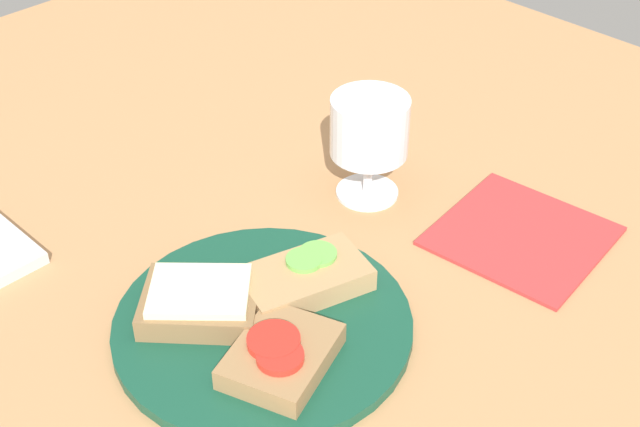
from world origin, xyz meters
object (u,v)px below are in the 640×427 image
at_px(sandwich_with_cucumber, 305,278).
at_px(sandwich_with_tomato, 281,355).
at_px(wine_glass, 369,132).
at_px(plate, 263,325).
at_px(sandwich_with_cheese, 200,301).
at_px(napkin, 521,236).

bearing_deg(sandwich_with_cucumber, sandwich_with_tomato, -146.21).
distance_m(sandwich_with_tomato, wine_glass, 0.27).
height_order(plate, sandwich_with_tomato, sandwich_with_tomato).
height_order(sandwich_with_cucumber, sandwich_with_cheese, sandwich_with_cheese).
xyz_separation_m(plate, sandwich_with_tomato, (-0.02, -0.05, 0.02)).
distance_m(plate, sandwich_with_cucumber, 0.06).
xyz_separation_m(plate, wine_glass, (0.21, 0.07, 0.07)).
distance_m(sandwich_with_cucumber, napkin, 0.23).
relative_size(sandwich_with_tomato, napkin, 0.74).
bearing_deg(wine_glass, sandwich_with_cheese, -173.76).
bearing_deg(plate, sandwich_with_cheese, 124.12).
bearing_deg(sandwich_with_tomato, sandwich_with_cucumber, 33.79).
bearing_deg(sandwich_with_cucumber, sandwich_with_cheese, 154.55).
relative_size(sandwich_with_cucumber, wine_glass, 1.12).
height_order(sandwich_with_cucumber, wine_glass, wine_glass).
height_order(plate, napkin, plate).
xyz_separation_m(sandwich_with_cucumber, wine_glass, (0.16, 0.07, 0.05)).
distance_m(plate, sandwich_with_cheese, 0.06).
relative_size(sandwich_with_cucumber, sandwich_with_tomato, 1.12).
bearing_deg(sandwich_with_tomato, plate, 63.48).
bearing_deg(sandwich_with_cucumber, plate, -175.55).
bearing_deg(sandwich_with_cheese, wine_glass, 6.24).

